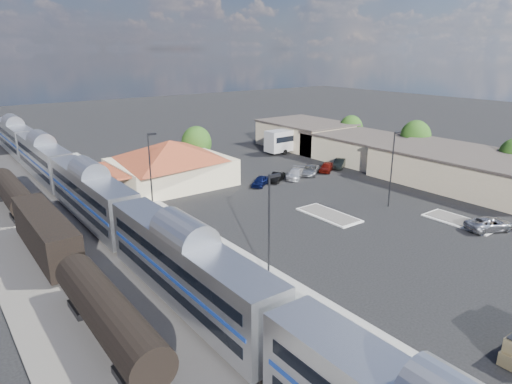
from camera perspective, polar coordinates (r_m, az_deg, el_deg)
ground at (r=48.31m, az=7.44°, el=-4.60°), size 280.00×280.00×0.00m
railbed at (r=44.96m, az=-20.18°, el=-7.23°), size 16.00×100.00×0.12m
platform at (r=46.21m, az=-8.72°, el=-5.59°), size 5.50×92.00×0.18m
passenger_train at (r=51.70m, az=-19.88°, el=-0.66°), size 3.00×104.00×5.55m
freight_cars at (r=45.45m, az=-24.78°, el=-4.97°), size 2.80×46.00×4.00m
station_depot at (r=63.78m, az=-10.66°, el=3.65°), size 18.35×12.24×6.20m
buildings_east at (r=76.95m, az=15.22°, el=5.03°), size 14.40×51.40×4.80m
traffic_island_south at (r=52.25m, az=9.09°, el=-2.83°), size 3.30×7.50×0.21m
traffic_island_north at (r=54.44m, az=24.15°, el=-3.36°), size 3.30×7.50×0.21m
lamp_plat_s at (r=35.42m, az=1.75°, el=-3.52°), size 1.08×0.25×9.00m
lamp_plat_n at (r=53.63m, az=-13.04°, el=3.32°), size 1.08×0.25×9.00m
lamp_lot at (r=55.49m, az=16.71°, el=3.50°), size 1.08×0.25×9.00m
tree_east_b at (r=80.05m, az=19.31°, el=6.55°), size 4.94×4.94×6.96m
tree_east_c at (r=88.57m, az=11.79°, el=7.82°), size 4.41×4.41×6.21m
tree_depot at (r=72.21m, az=-7.45°, el=6.13°), size 4.71×4.71×6.63m
suv at (r=53.12m, az=27.20°, el=-3.58°), size 5.61×4.12×1.42m
coach_bus at (r=84.68m, az=5.08°, el=6.77°), size 13.15×3.09×4.20m
person_a at (r=30.61m, az=10.35°, el=-16.39°), size 0.52×0.72×1.86m
person_b at (r=44.98m, az=-9.60°, el=-4.99°), size 0.73×0.90×1.70m
parked_car_a at (r=62.65m, az=0.54°, el=1.36°), size 4.08×3.42×1.31m
parked_car_b at (r=64.79m, az=2.63°, el=1.88°), size 4.03×3.29×1.29m
parked_car_c at (r=66.57m, az=4.93°, el=2.30°), size 5.01×4.35×1.38m
parked_car_d at (r=68.89m, az=6.76°, el=2.75°), size 5.23×4.68×1.35m
parked_car_e at (r=70.86m, az=8.82°, el=3.11°), size 4.45×3.68×1.43m
parked_car_f at (r=73.32m, az=10.42°, el=3.52°), size 4.57×3.60×1.45m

